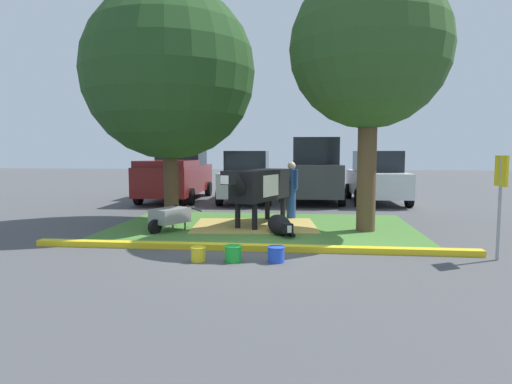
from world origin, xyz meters
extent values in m
plane|color=#4C4C4F|center=(0.00, 0.00, 0.00)|extent=(80.00, 80.00, 0.00)
cube|color=#477A33|center=(-0.03, 2.16, 0.01)|extent=(7.86, 5.15, 0.02)
cube|color=yellow|center=(-0.03, -0.57, 0.06)|extent=(9.06, 0.24, 0.12)
cube|color=tan|center=(-0.25, 2.27, 0.03)|extent=(3.43, 2.72, 0.04)
cylinder|color=#4C3823|center=(-2.66, 2.69, 1.24)|extent=(0.40, 0.40, 2.49)
sphere|color=#23471E|center=(-2.66, 2.69, 4.14)|extent=(4.72, 4.72, 4.72)
cylinder|color=brown|center=(2.59, 1.88, 1.57)|extent=(0.47, 0.47, 3.13)
sphere|color=#2D5123|center=(2.59, 1.88, 4.49)|extent=(3.88, 3.88, 3.88)
cube|color=black|center=(-0.09, 2.47, 1.11)|extent=(1.48, 2.40, 0.80)
cube|color=white|center=(-0.14, 2.33, 1.11)|extent=(1.00, 1.10, 0.56)
cylinder|color=black|center=(-0.57, 1.23, 1.21)|extent=(0.53, 0.71, 0.58)
cube|color=black|center=(-0.69, 0.93, 1.39)|extent=(0.40, 0.50, 0.32)
cube|color=white|center=(-0.76, 0.74, 1.35)|extent=(0.23, 0.18, 0.20)
cylinder|color=black|center=(-0.17, 1.58, 0.35)|extent=(0.14, 0.14, 0.71)
cylinder|color=black|center=(-0.63, 1.75, 0.35)|extent=(0.14, 0.14, 0.71)
cylinder|color=black|center=(0.45, 3.19, 0.35)|extent=(0.14, 0.14, 0.71)
cylinder|color=black|center=(-0.01, 3.36, 0.35)|extent=(0.14, 0.14, 0.71)
cylinder|color=black|center=(0.34, 3.59, 0.86)|extent=(0.06, 0.06, 0.70)
ellipsoid|color=black|center=(0.47, 1.20, 0.24)|extent=(0.85, 1.20, 0.48)
cube|color=black|center=(0.68, 0.64, 0.26)|extent=(0.29, 0.33, 0.22)
cube|color=silver|center=(0.73, 0.53, 0.26)|extent=(0.11, 0.09, 0.16)
cylinder|color=black|center=(0.76, 0.94, 0.06)|extent=(0.22, 0.36, 0.10)
cylinder|color=#23478C|center=(0.67, 3.67, 0.43)|extent=(0.26, 0.26, 0.87)
cylinder|color=#23478C|center=(0.67, 3.67, 1.16)|extent=(0.34, 0.34, 0.60)
sphere|color=beige|center=(0.67, 3.67, 1.58)|extent=(0.23, 0.23, 0.23)
cylinder|color=#23478C|center=(0.82, 3.50, 1.19)|extent=(0.09, 0.09, 0.57)
cylinder|color=#23478C|center=(0.53, 3.83, 1.19)|extent=(0.09, 0.09, 0.57)
cube|color=gray|center=(-2.28, 1.34, 0.40)|extent=(0.96, 1.08, 0.36)
cylinder|color=black|center=(-2.52, 0.91, 0.18)|extent=(0.26, 0.36, 0.36)
cylinder|color=black|center=(-1.94, 1.50, 0.12)|extent=(0.04, 0.04, 0.24)
cylinder|color=black|center=(-2.33, 1.71, 0.12)|extent=(0.04, 0.04, 0.24)
cylinder|color=black|center=(-1.77, 1.81, 0.52)|extent=(0.29, 0.48, 0.23)
cylinder|color=black|center=(-2.16, 2.02, 0.52)|extent=(0.29, 0.48, 0.23)
cylinder|color=#99999E|center=(4.61, -0.87, 0.95)|extent=(0.06, 0.06, 1.90)
cube|color=yellow|center=(4.61, -0.87, 1.65)|extent=(0.06, 0.44, 0.56)
cylinder|color=yellow|center=(-0.84, -1.57, 0.13)|extent=(0.26, 0.26, 0.25)
torus|color=yellow|center=(-0.84, -1.57, 0.25)|extent=(0.29, 0.29, 0.02)
cylinder|color=green|center=(-0.21, -1.52, 0.14)|extent=(0.31, 0.31, 0.29)
torus|color=green|center=(-0.21, -1.52, 0.29)|extent=(0.33, 0.33, 0.02)
cylinder|color=blue|center=(0.57, -1.46, 0.14)|extent=(0.31, 0.31, 0.28)
torus|color=blue|center=(0.57, -1.46, 0.28)|extent=(0.33, 0.33, 0.02)
cube|color=maroon|center=(-4.22, 8.43, 0.87)|extent=(2.16, 5.46, 1.10)
cube|color=black|center=(-4.25, 9.37, 1.92)|extent=(1.89, 1.85, 1.00)
cube|color=maroon|center=(-4.18, 7.21, 1.54)|extent=(1.98, 2.76, 0.24)
cylinder|color=black|center=(-5.27, 10.15, 0.32)|extent=(0.24, 0.65, 0.64)
cylinder|color=black|center=(-3.27, 10.21, 0.32)|extent=(0.24, 0.65, 0.64)
cylinder|color=black|center=(-5.16, 6.64, 0.32)|extent=(0.24, 0.65, 0.64)
cylinder|color=black|center=(-3.17, 6.70, 0.32)|extent=(0.24, 0.65, 0.64)
cube|color=silver|center=(-1.22, 8.15, 0.77)|extent=(1.93, 4.45, 0.90)
cube|color=black|center=(-1.22, 8.15, 1.62)|extent=(1.65, 2.25, 0.80)
cylinder|color=black|center=(-2.16, 9.55, 0.32)|extent=(0.24, 0.65, 0.64)
cylinder|color=black|center=(-0.36, 9.60, 0.32)|extent=(0.24, 0.65, 0.64)
cylinder|color=black|center=(-2.07, 6.69, 0.32)|extent=(0.24, 0.65, 0.64)
cylinder|color=black|center=(-0.27, 6.75, 0.32)|extent=(0.24, 0.65, 0.64)
cube|color=#3D3D42|center=(1.42, 8.45, 0.92)|extent=(2.04, 4.65, 1.20)
cube|color=black|center=(1.42, 8.45, 2.02)|extent=(1.77, 3.25, 1.00)
cylinder|color=black|center=(0.42, 9.91, 0.32)|extent=(0.24, 0.65, 0.64)
cylinder|color=black|center=(2.32, 9.97, 0.32)|extent=(0.24, 0.65, 0.64)
cylinder|color=black|center=(0.51, 6.92, 0.32)|extent=(0.24, 0.65, 0.64)
cylinder|color=black|center=(2.41, 6.98, 0.32)|extent=(0.24, 0.65, 0.64)
cube|color=silver|center=(3.85, 8.38, 0.77)|extent=(1.93, 4.45, 0.90)
cube|color=black|center=(3.85, 8.38, 1.62)|extent=(1.65, 2.25, 0.80)
cylinder|color=black|center=(2.90, 9.78, 0.32)|extent=(0.24, 0.65, 0.64)
cylinder|color=black|center=(4.70, 9.83, 0.32)|extent=(0.24, 0.65, 0.64)
cylinder|color=black|center=(2.99, 6.92, 0.32)|extent=(0.24, 0.65, 0.64)
cylinder|color=black|center=(4.79, 6.98, 0.32)|extent=(0.24, 0.65, 0.64)
camera|label=1|loc=(1.09, -9.33, 1.99)|focal=31.09mm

